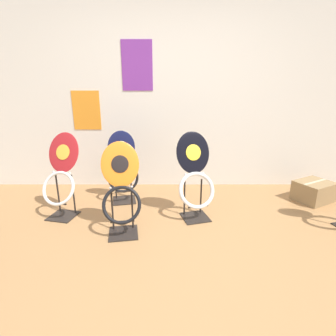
# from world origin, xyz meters

# --- Properties ---
(ground_plane) EXTENTS (14.00, 14.00, 0.00)m
(ground_plane) POSITION_xyz_m (0.00, 0.00, 0.00)
(ground_plane) COLOR #A37547
(wall_back) EXTENTS (8.00, 0.07, 2.60)m
(wall_back) POSITION_xyz_m (-0.00, 2.05, 1.30)
(wall_back) COLOR silver
(wall_back) RESTS_ON ground_plane
(toilet_seat_display_jazz_black) EXTENTS (0.46, 0.42, 0.93)m
(toilet_seat_display_jazz_black) POSITION_xyz_m (0.25, 1.03, 0.44)
(toilet_seat_display_jazz_black) COLOR black
(toilet_seat_display_jazz_black) RESTS_ON ground_plane
(toilet_seat_display_navy_moon) EXTENTS (0.40, 0.33, 0.88)m
(toilet_seat_display_navy_moon) POSITION_xyz_m (-0.60, 1.46, 0.41)
(toilet_seat_display_navy_moon) COLOR black
(toilet_seat_display_navy_moon) RESTS_ON ground_plane
(toilet_seat_display_orange_sun) EXTENTS (0.42, 0.42, 0.89)m
(toilet_seat_display_orange_sun) POSITION_xyz_m (-0.49, 0.72, 0.44)
(toilet_seat_display_orange_sun) COLOR black
(toilet_seat_display_orange_sun) RESTS_ON ground_plane
(toilet_seat_display_crimson_swirl) EXTENTS (0.45, 0.44, 0.91)m
(toilet_seat_display_crimson_swirl) POSITION_xyz_m (-1.21, 1.07, 0.45)
(toilet_seat_display_crimson_swirl) COLOR black
(toilet_seat_display_crimson_swirl) RESTS_ON ground_plane
(storage_box) EXTENTS (0.54, 0.51, 0.25)m
(storage_box) POSITION_xyz_m (1.79, 1.46, 0.12)
(storage_box) COLOR #93754C
(storage_box) RESTS_ON ground_plane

